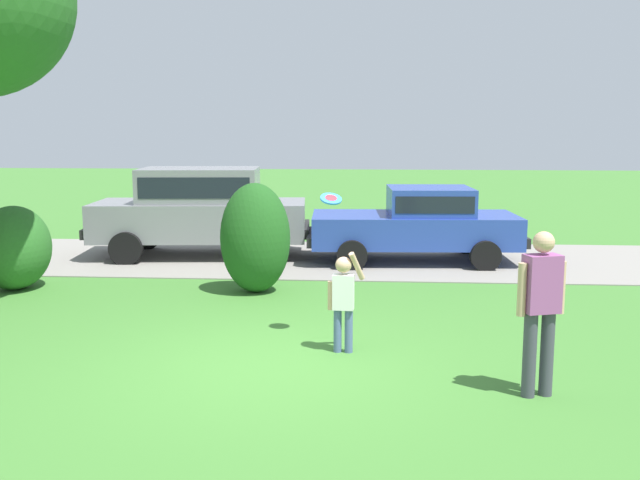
{
  "coord_description": "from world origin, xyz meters",
  "views": [
    {
      "loc": [
        1.21,
        -8.02,
        2.78
      ],
      "look_at": [
        0.44,
        2.59,
        1.1
      ],
      "focal_mm": 40.12,
      "sensor_mm": 36.0,
      "label": 1
    }
  ],
  "objects_px": {
    "parked_sedan": "(419,222)",
    "parked_suv": "(200,207)",
    "frisbee": "(331,199)",
    "child_thrower": "(343,296)",
    "adult_onlooker": "(541,304)"
  },
  "relations": [
    {
      "from": "child_thrower",
      "to": "frisbee",
      "type": "xyz_separation_m",
      "value": [
        -0.19,
        0.58,
        1.15
      ]
    },
    {
      "from": "frisbee",
      "to": "parked_sedan",
      "type": "bearing_deg",
      "value": 75.01
    },
    {
      "from": "frisbee",
      "to": "adult_onlooker",
      "type": "relative_size",
      "value": 0.17
    },
    {
      "from": "parked_suv",
      "to": "adult_onlooker",
      "type": "relative_size",
      "value": 2.78
    },
    {
      "from": "parked_sedan",
      "to": "parked_suv",
      "type": "height_order",
      "value": "parked_suv"
    },
    {
      "from": "frisbee",
      "to": "adult_onlooker",
      "type": "bearing_deg",
      "value": -40.03
    },
    {
      "from": "child_thrower",
      "to": "adult_onlooker",
      "type": "distance_m",
      "value": 2.48
    },
    {
      "from": "parked_suv",
      "to": "frisbee",
      "type": "relative_size",
      "value": 16.28
    },
    {
      "from": "frisbee",
      "to": "adult_onlooker",
      "type": "height_order",
      "value": "frisbee"
    },
    {
      "from": "parked_sedan",
      "to": "adult_onlooker",
      "type": "relative_size",
      "value": 2.58
    },
    {
      "from": "parked_sedan",
      "to": "parked_suv",
      "type": "relative_size",
      "value": 0.93
    },
    {
      "from": "frisbee",
      "to": "child_thrower",
      "type": "bearing_deg",
      "value": -71.88
    },
    {
      "from": "adult_onlooker",
      "to": "parked_sedan",
      "type": "bearing_deg",
      "value": 95.83
    },
    {
      "from": "adult_onlooker",
      "to": "parked_suv",
      "type": "bearing_deg",
      "value": 124.84
    },
    {
      "from": "parked_sedan",
      "to": "frisbee",
      "type": "relative_size",
      "value": 15.1
    }
  ]
}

